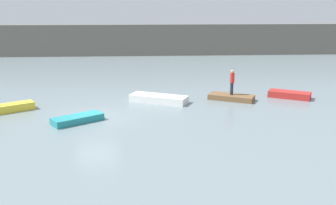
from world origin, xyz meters
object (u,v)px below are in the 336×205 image
(rowboat_teal, at_px, (77,119))
(rowboat_brown, at_px, (231,97))
(rowboat_red, at_px, (289,95))
(rowboat_yellow, at_px, (3,109))
(rowboat_white, at_px, (159,99))
(person_red_shirt, at_px, (232,81))

(rowboat_teal, relative_size, rowboat_brown, 0.93)
(rowboat_teal, xyz_separation_m, rowboat_red, (14.29, 4.94, 0.04))
(rowboat_yellow, height_order, rowboat_brown, rowboat_yellow)
(rowboat_yellow, distance_m, rowboat_brown, 15.13)
(rowboat_white, distance_m, rowboat_red, 9.47)
(rowboat_teal, distance_m, person_red_shirt, 11.06)
(rowboat_yellow, height_order, rowboat_white, rowboat_yellow)
(rowboat_brown, relative_size, person_red_shirt, 1.75)
(rowboat_teal, bearing_deg, person_red_shirt, -9.73)
(rowboat_red, xyz_separation_m, person_red_shirt, (-4.31, -0.33, 1.13))
(rowboat_yellow, height_order, rowboat_red, rowboat_yellow)
(rowboat_brown, relative_size, rowboat_red, 1.08)
(rowboat_yellow, distance_m, rowboat_teal, 5.48)
(rowboat_red, bearing_deg, person_red_shirt, -146.34)
(rowboat_yellow, xyz_separation_m, rowboat_teal, (4.97, -2.30, -0.05))
(rowboat_white, bearing_deg, rowboat_teal, -113.09)
(rowboat_brown, xyz_separation_m, person_red_shirt, (-0.00, 0.00, 1.18))
(rowboat_teal, relative_size, rowboat_white, 0.73)
(rowboat_red, height_order, person_red_shirt, person_red_shirt)
(rowboat_yellow, xyz_separation_m, person_red_shirt, (14.96, 2.30, 1.12))
(rowboat_red, bearing_deg, rowboat_white, -147.10)
(rowboat_red, bearing_deg, rowboat_yellow, -143.00)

